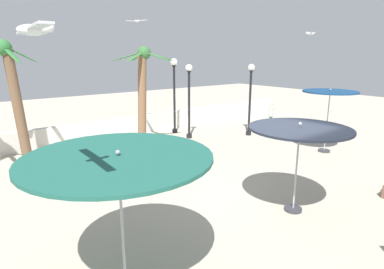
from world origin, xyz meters
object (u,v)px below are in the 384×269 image
Objects in this scene: lamp_post_2 at (189,95)px; seagull_1 at (310,33)px; patio_umbrella_2 at (299,133)px; palm_tree_1 at (13,89)px; patio_umbrella_0 at (330,96)px; lounge_chair_2 at (147,169)px; lamp_post_0 at (174,87)px; guest_0 at (271,113)px; seagull_2 at (35,29)px; patio_umbrella_1 at (118,162)px; lamp_post_1 at (250,94)px; palm_tree_2 at (143,88)px; seagull_0 at (137,21)px.

seagull_1 is at bearing -38.69° from lamp_post_2.
palm_tree_1 is (-5.00, 9.37, 0.68)m from patio_umbrella_2.
patio_umbrella_0 is 8.32m from lounge_chair_2.
lamp_post_0 is 1.07× the size of lamp_post_2.
lamp_post_2 is 2.24× the size of guest_0.
seagull_2 is (-8.70, -8.74, 2.22)m from lamp_post_2.
lamp_post_2 is at bearing 162.16° from guest_0.
palm_tree_1 is 3.51× the size of seagull_2.
lamp_post_1 is (10.31, 6.39, -0.22)m from patio_umbrella_1.
lamp_post_0 is at bearing 74.75° from patio_umbrella_2.
palm_tree_1 reaches higher than patio_umbrella_1.
lamp_post_2 reaches higher than lounge_chair_2.
lamp_post_2 is (-3.28, 5.55, -0.26)m from patio_umbrella_0.
palm_tree_2 is (4.50, 7.21, 0.38)m from patio_umbrella_1.
lamp_post_0 is 7.14m from lounge_chair_2.
seagull_2 is at bearing -144.24° from patio_umbrella_1.
guest_0 is (1.34, 4.06, -1.46)m from patio_umbrella_0.
seagull_1 is (1.61, -2.13, 2.93)m from lamp_post_1.
palm_tree_1 reaches higher than lamp_post_0.
patio_umbrella_2 is 0.70× the size of lamp_post_2.
lamp_post_1 is 3.04× the size of seagull_0.
patio_umbrella_2 is 1.94× the size of seagull_2.
patio_umbrella_0 is at bearing 14.94° from seagull_2.
patio_umbrella_2 is 9.70m from guest_0.
lamp_post_1 is (10.35, -2.84, -0.68)m from palm_tree_1.
seagull_0 is (3.88, 7.50, 5.57)m from lounge_chair_2.
palm_tree_1 is 7.88m from seagull_0.
palm_tree_2 is 1.22× the size of lamp_post_2.
seagull_0 is (2.28, 4.51, 3.16)m from palm_tree_2.
lamp_post_2 is at bearing 153.15° from lamp_post_1.
seagull_1 is (4.48, -3.59, 2.94)m from lamp_post_2.
seagull_0 is at bearing 59.97° from patio_umbrella_1.
patio_umbrella_1 is at bearing -160.37° from seagull_1.
lamp_post_1 is 2.24× the size of guest_0.
palm_tree_2 reaches higher than lamp_post_0.
patio_umbrella_1 is 1.22× the size of patio_umbrella_2.
lamp_post_0 is at bearing 134.35° from lamp_post_1.
lamp_post_2 is 2.75× the size of seagull_2.
lounge_chair_2 is (-7.82, 1.93, -2.06)m from patio_umbrella_0.
lamp_post_0 reaches higher than patio_umbrella_2.
palm_tree_1 is 12.58m from guest_0.
patio_umbrella_1 is at bearing -129.11° from lamp_post_0.
seagull_2 is (-6.21, -0.76, 2.22)m from patio_umbrella_2.
lamp_post_1 is at bearing 31.77° from patio_umbrella_1.
lamp_post_2 is at bearing 12.13° from palm_tree_2.
patio_umbrella_1 is at bearing -120.03° from seagull_0.
lamp_post_0 is at bearing 47.39° from lounge_chair_2.
lounge_chair_2 is 1.53× the size of seagull_0.
seagull_2 is (-4.15, -5.12, 4.03)m from lounge_chair_2.
palm_tree_2 is at bearing -23.95° from palm_tree_1.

